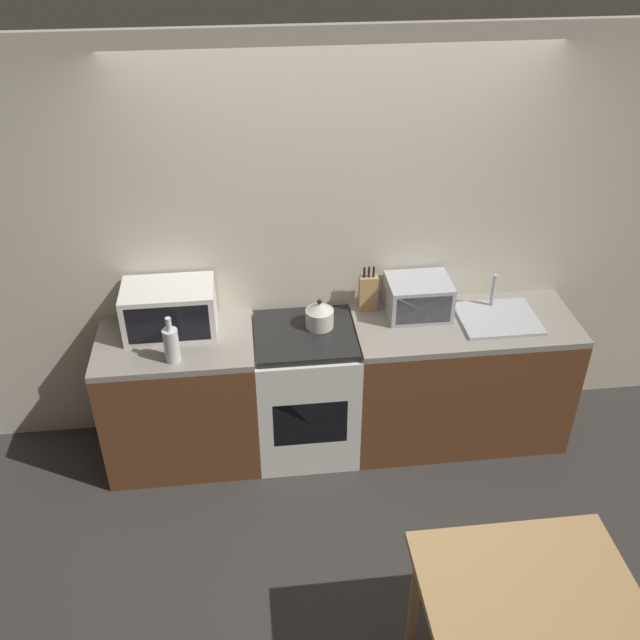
# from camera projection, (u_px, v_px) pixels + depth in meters

# --- Properties ---
(ground_plane) EXTENTS (16.00, 16.00, 0.00)m
(ground_plane) POSITION_uv_depth(u_px,v_px,m) (358.00, 536.00, 4.17)
(ground_plane) COLOR #33302D
(wall_back) EXTENTS (10.00, 0.06, 2.60)m
(wall_back) POSITION_uv_depth(u_px,v_px,m) (334.00, 246.00, 4.42)
(wall_back) COLOR beige
(wall_back) RESTS_ON ground_plane
(counter_left_run) EXTENTS (0.94, 0.62, 0.90)m
(counter_left_run) POSITION_uv_depth(u_px,v_px,m) (182.00, 399.00, 4.51)
(counter_left_run) COLOR brown
(counter_left_run) RESTS_ON ground_plane
(counter_right_run) EXTENTS (1.39, 0.62, 0.90)m
(counter_right_run) POSITION_uv_depth(u_px,v_px,m) (458.00, 379.00, 4.68)
(counter_right_run) COLOR brown
(counter_right_run) RESTS_ON ground_plane
(stove_range) EXTENTS (0.63, 0.62, 0.90)m
(stove_range) POSITION_uv_depth(u_px,v_px,m) (305.00, 390.00, 4.59)
(stove_range) COLOR silver
(stove_range) RESTS_ON ground_plane
(kettle) EXTENTS (0.17, 0.17, 0.19)m
(kettle) POSITION_uv_depth(u_px,v_px,m) (320.00, 315.00, 4.35)
(kettle) COLOR beige
(kettle) RESTS_ON stove_range
(microwave) EXTENTS (0.55, 0.34, 0.30)m
(microwave) POSITION_uv_depth(u_px,v_px,m) (170.00, 309.00, 4.27)
(microwave) COLOR silver
(microwave) RESTS_ON counter_left_run
(bottle) EXTENTS (0.09, 0.09, 0.29)m
(bottle) POSITION_uv_depth(u_px,v_px,m) (171.00, 344.00, 4.04)
(bottle) COLOR silver
(bottle) RESTS_ON counter_left_run
(knife_block) EXTENTS (0.12, 0.06, 0.31)m
(knife_block) POSITION_uv_depth(u_px,v_px,m) (368.00, 293.00, 4.49)
(knife_block) COLOR tan
(knife_block) RESTS_ON counter_right_run
(toaster_oven) EXTENTS (0.39, 0.31, 0.24)m
(toaster_oven) POSITION_uv_depth(u_px,v_px,m) (418.00, 297.00, 4.45)
(toaster_oven) COLOR #ADAFB5
(toaster_oven) RESTS_ON counter_right_run
(sink_basin) EXTENTS (0.48, 0.41, 0.24)m
(sink_basin) POSITION_uv_depth(u_px,v_px,m) (498.00, 317.00, 4.45)
(sink_basin) COLOR #ADAFB5
(sink_basin) RESTS_ON counter_right_run
(dining_table) EXTENTS (0.91, 0.72, 0.77)m
(dining_table) POSITION_uv_depth(u_px,v_px,m) (527.00, 606.00, 3.03)
(dining_table) COLOR tan
(dining_table) RESTS_ON ground_plane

